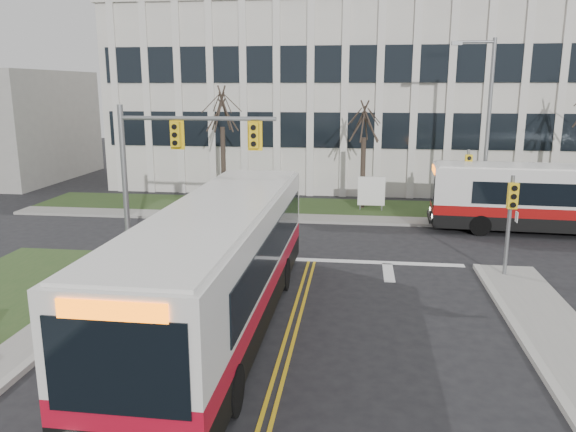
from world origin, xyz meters
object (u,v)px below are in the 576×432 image
Objects in this scene: directory_sign at (371,192)px; streetlight at (485,120)px; bus_cross at (561,201)px; bus_main at (220,269)px.

streetlight is at bearing -13.23° from directory_sign.
directory_sign is 9.52m from bus_cross.
bus_main is at bearing -105.75° from directory_sign.
streetlight is 6.96m from directory_sign.
bus_main reaches higher than bus_cross.
directory_sign is at bearing 166.77° from streetlight.
bus_main is (-4.56, -16.16, 0.63)m from directory_sign.
bus_main is at bearing -43.29° from bus_cross.
bus_cross is (8.84, -3.50, 0.41)m from directory_sign.
directory_sign is (-5.53, 1.30, -4.02)m from streetlight.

